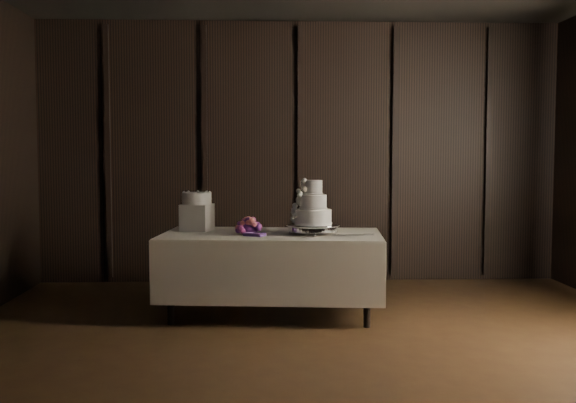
{
  "coord_description": "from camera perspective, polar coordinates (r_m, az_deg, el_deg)",
  "views": [
    {
      "loc": [
        -0.47,
        -4.3,
        1.48
      ],
      "look_at": [
        -0.21,
        1.8,
        1.05
      ],
      "focal_mm": 42.0,
      "sensor_mm": 36.0,
      "label": 1
    }
  ],
  "objects": [
    {
      "name": "room",
      "position": [
        4.33,
        3.83,
        4.3
      ],
      "size": [
        6.08,
        7.08,
        3.08
      ],
      "color": "black",
      "rests_on": "ground"
    },
    {
      "name": "display_table",
      "position": [
        6.19,
        -1.39,
        -5.86
      ],
      "size": [
        2.09,
        1.24,
        0.76
      ],
      "rotation": [
        0.0,
        0.0,
        -0.1
      ],
      "color": "beige",
      "rests_on": "ground"
    },
    {
      "name": "cake_stand",
      "position": [
        6.08,
        2.13,
        -2.35
      ],
      "size": [
        0.61,
        0.61,
        0.09
      ],
      "primitive_type": "cylinder",
      "rotation": [
        0.0,
        0.0,
        -0.32
      ],
      "color": "silver",
      "rests_on": "display_table"
    },
    {
      "name": "wedding_cake",
      "position": [
        6.04,
        1.88,
        -0.46
      ],
      "size": [
        0.37,
        0.33,
        0.4
      ],
      "rotation": [
        0.0,
        0.0,
        0.13
      ],
      "color": "white",
      "rests_on": "cake_stand"
    },
    {
      "name": "bouquet",
      "position": [
        6.05,
        -3.31,
        -2.21
      ],
      "size": [
        0.45,
        0.48,
        0.19
      ],
      "primitive_type": null,
      "rotation": [
        0.0,
        0.0,
        -0.55
      ],
      "color": "#C25562",
      "rests_on": "display_table"
    },
    {
      "name": "box_pedestal",
      "position": [
        6.4,
        -7.71,
        -1.34
      ],
      "size": [
        0.32,
        0.32,
        0.25
      ],
      "primitive_type": "cube",
      "rotation": [
        0.0,
        0.0,
        -0.27
      ],
      "color": "white",
      "rests_on": "display_table"
    },
    {
      "name": "small_cake",
      "position": [
        6.39,
        -7.72,
        0.27
      ],
      "size": [
        0.36,
        0.36,
        0.11
      ],
      "primitive_type": "cylinder",
      "rotation": [
        0.0,
        0.0,
        0.38
      ],
      "color": "white",
      "rests_on": "box_pedestal"
    },
    {
      "name": "cake_knife",
      "position": [
        5.96,
        5.1,
        -2.86
      ],
      "size": [
        0.37,
        0.04,
        0.01
      ],
      "primitive_type": "cube",
      "rotation": [
        0.0,
        0.0,
        -0.05
      ],
      "color": "silver",
      "rests_on": "display_table"
    }
  ]
}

